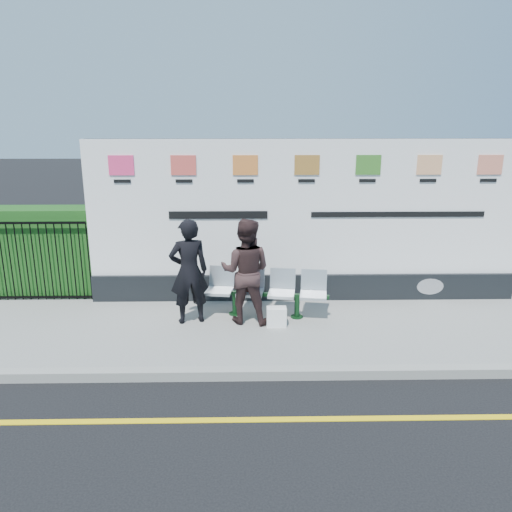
# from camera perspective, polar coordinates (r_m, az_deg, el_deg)

# --- Properties ---
(ground) EXTENTS (80.00, 80.00, 0.00)m
(ground) POSITION_cam_1_polar(r_m,az_deg,el_deg) (6.29, 4.62, -18.14)
(ground) COLOR black
(pavement) EXTENTS (14.00, 3.00, 0.12)m
(pavement) POSITION_cam_1_polar(r_m,az_deg,el_deg) (8.45, 2.97, -8.38)
(pavement) COLOR gray
(pavement) RESTS_ON ground
(kerb) EXTENTS (14.00, 0.18, 0.14)m
(kerb) POSITION_cam_1_polar(r_m,az_deg,el_deg) (7.11, 3.83, -13.20)
(kerb) COLOR gray
(kerb) RESTS_ON ground
(yellow_line) EXTENTS (14.00, 0.10, 0.01)m
(yellow_line) POSITION_cam_1_polar(r_m,az_deg,el_deg) (6.29, 4.62, -18.11)
(yellow_line) COLOR yellow
(yellow_line) RESTS_ON ground
(billboard) EXTENTS (8.00, 0.30, 3.00)m
(billboard) POSITION_cam_1_polar(r_m,az_deg,el_deg) (9.35, 5.58, 2.71)
(billboard) COLOR black
(billboard) RESTS_ON pavement
(hedge) EXTENTS (2.35, 0.70, 1.70)m
(hedge) POSITION_cam_1_polar(r_m,az_deg,el_deg) (10.61, -23.17, 0.56)
(hedge) COLOR #1B4E17
(hedge) RESTS_ON pavement
(railing) EXTENTS (2.05, 0.06, 1.54)m
(railing) POSITION_cam_1_polar(r_m,az_deg,el_deg) (10.23, -24.03, -0.53)
(railing) COLOR black
(railing) RESTS_ON pavement
(bench) EXTENTS (2.15, 0.86, 0.45)m
(bench) POSITION_cam_1_polar(r_m,az_deg,el_deg) (8.76, 1.12, -5.47)
(bench) COLOR silver
(bench) RESTS_ON pavement
(woman_left) EXTENTS (0.74, 0.59, 1.79)m
(woman_left) POSITION_cam_1_polar(r_m,az_deg,el_deg) (8.37, -7.68, -1.76)
(woman_left) COLOR black
(woman_left) RESTS_ON pavement
(woman_right) EXTENTS (0.98, 0.82, 1.78)m
(woman_right) POSITION_cam_1_polar(r_m,az_deg,el_deg) (8.32, -1.19, -1.75)
(woman_right) COLOR #342121
(woman_right) RESTS_ON pavement
(handbag_brown) EXTENTS (0.33, 0.17, 0.25)m
(handbag_brown) POSITION_cam_1_polar(r_m,az_deg,el_deg) (8.67, -0.67, -3.24)
(handbag_brown) COLOR black
(handbag_brown) RESTS_ON bench
(carrier_bag_white) EXTENTS (0.33, 0.20, 0.33)m
(carrier_bag_white) POSITION_cam_1_polar(r_m,az_deg,el_deg) (8.37, 2.35, -6.96)
(carrier_bag_white) COLOR white
(carrier_bag_white) RESTS_ON pavement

